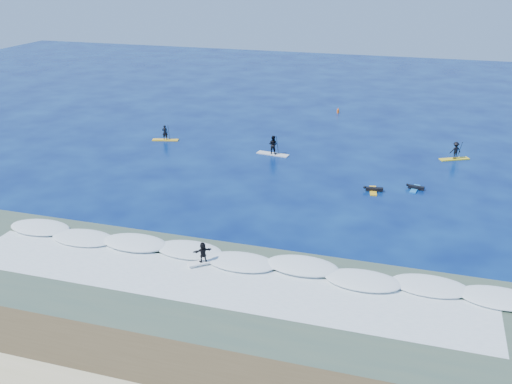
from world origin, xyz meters
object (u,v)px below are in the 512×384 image
(prone_paddler_near, at_px, (373,190))
(marker_buoy, at_px, (338,111))
(sup_paddler_left, at_px, (165,135))
(sup_paddler_center, at_px, (273,146))
(sup_paddler_right, at_px, (455,152))
(prone_paddler_far, at_px, (415,188))
(wave_surfer, at_px, (203,253))

(prone_paddler_near, distance_m, marker_buoy, 26.79)
(sup_paddler_left, height_order, prone_paddler_near, sup_paddler_left)
(sup_paddler_center, relative_size, sup_paddler_right, 1.14)
(sup_paddler_right, height_order, prone_paddler_far, sup_paddler_right)
(sup_paddler_left, height_order, wave_surfer, sup_paddler_left)
(marker_buoy, bearing_deg, sup_paddler_left, -133.30)
(sup_paddler_left, relative_size, marker_buoy, 4.04)
(prone_paddler_near, relative_size, marker_buoy, 3.01)
(marker_buoy, bearing_deg, prone_paddler_near, -74.24)
(sup_paddler_right, distance_m, prone_paddler_far, 10.02)
(prone_paddler_far, distance_m, wave_surfer, 21.88)
(wave_surfer, bearing_deg, sup_paddler_right, 19.81)
(sup_paddler_center, bearing_deg, marker_buoy, 87.01)
(sup_paddler_right, bearing_deg, prone_paddler_near, -150.65)
(sup_paddler_left, xyz_separation_m, marker_buoy, (16.41, 17.41, -0.31))
(prone_paddler_near, height_order, prone_paddler_far, prone_paddler_near)
(sup_paddler_left, relative_size, sup_paddler_right, 0.98)
(prone_paddler_far, xyz_separation_m, wave_surfer, (-12.84, -17.71, 0.70))
(sup_paddler_right, bearing_deg, sup_paddler_center, 163.73)
(wave_surfer, relative_size, marker_buoy, 2.68)
(sup_paddler_left, height_order, marker_buoy, sup_paddler_left)
(sup_paddler_left, bearing_deg, prone_paddler_near, -33.38)
(sup_paddler_right, bearing_deg, marker_buoy, 105.31)
(sup_paddler_left, height_order, sup_paddler_right, sup_paddler_right)
(sup_paddler_right, xyz_separation_m, prone_paddler_near, (-6.90, -10.90, -0.67))
(prone_paddler_near, xyz_separation_m, prone_paddler_far, (3.46, 1.51, -0.01))
(sup_paddler_center, xyz_separation_m, marker_buoy, (3.70, 18.69, -0.56))
(prone_paddler_far, relative_size, wave_surfer, 1.05)
(prone_paddler_near, distance_m, wave_surfer, 18.73)
(sup_paddler_center, distance_m, prone_paddler_near, 13.09)
(sup_paddler_left, relative_size, wave_surfer, 1.51)
(sup_paddler_center, relative_size, prone_paddler_far, 1.66)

